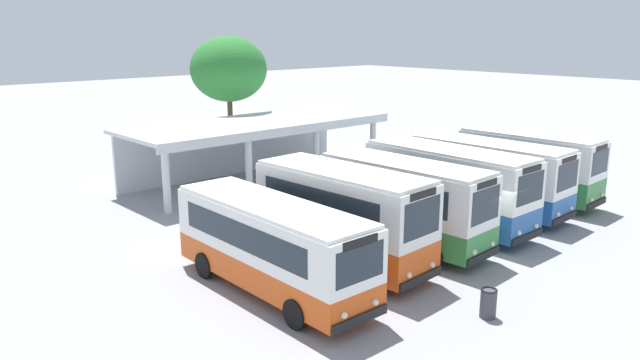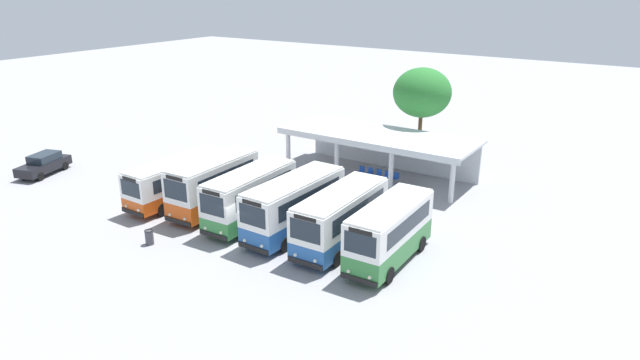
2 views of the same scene
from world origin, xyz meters
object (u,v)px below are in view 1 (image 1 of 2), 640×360
at_px(city_bus_fourth_amber, 448,184).
at_px(waiting_chair_fourth_seat, 289,170).
at_px(city_bus_fifth_blue, 488,174).
at_px(waiting_chair_fifth_seat, 298,168).
at_px(waiting_chair_second_from_end, 269,174).
at_px(city_bus_far_end_green, 529,164).
at_px(city_bus_middle_cream, 404,200).
at_px(city_bus_second_in_row, 343,214).
at_px(waiting_chair_middle_seat, 279,172).
at_px(litter_bin_apron, 488,303).
at_px(city_bus_nearest_orange, 272,243).
at_px(waiting_chair_end_by_column, 260,177).

xyz_separation_m(city_bus_fourth_amber, waiting_chair_fourth_seat, (0.49, 11.19, -1.37)).
xyz_separation_m(city_bus_fifth_blue, waiting_chair_fifth_seat, (-2.01, 11.16, -1.31)).
distance_m(waiting_chair_second_from_end, waiting_chair_fifth_seat, 2.17).
relative_size(city_bus_fifth_blue, waiting_chair_fifth_seat, 8.79).
distance_m(city_bus_fourth_amber, city_bus_far_end_green, 6.45).
xyz_separation_m(city_bus_fourth_amber, city_bus_far_end_green, (6.45, -0.16, -0.03)).
relative_size(city_bus_fifth_blue, waiting_chair_second_from_end, 8.79).
bearing_deg(city_bus_far_end_green, city_bus_middle_cream, -179.39).
relative_size(city_bus_second_in_row, city_bus_middle_cream, 0.96).
relative_size(waiting_chair_middle_seat, litter_bin_apron, 0.96).
xyz_separation_m(city_bus_nearest_orange, waiting_chair_middle_seat, (9.44, 11.43, -1.15)).
distance_m(city_bus_second_in_row, waiting_chair_end_by_column, 12.31).
height_order(city_bus_fourth_amber, city_bus_far_end_green, city_bus_fourth_amber).
relative_size(city_bus_middle_cream, waiting_chair_end_by_column, 8.43).
xyz_separation_m(city_bus_nearest_orange, waiting_chair_second_from_end, (8.71, 11.38, -1.15)).
height_order(city_bus_middle_cream, city_bus_fourth_amber, city_bus_fourth_amber).
bearing_deg(waiting_chair_fifth_seat, city_bus_nearest_orange, -133.54).
xyz_separation_m(city_bus_middle_cream, waiting_chair_fourth_seat, (3.71, 11.45, -1.34)).
bearing_deg(city_bus_fifth_blue, waiting_chair_end_by_column, 113.95).
distance_m(city_bus_fourth_amber, litter_bin_apron, 8.65).
xyz_separation_m(city_bus_second_in_row, litter_bin_apron, (0.33, -5.79, -1.50)).
distance_m(city_bus_second_in_row, waiting_chair_fifth_seat, 13.80).
distance_m(city_bus_nearest_orange, waiting_chair_end_by_column, 13.90).
bearing_deg(waiting_chair_end_by_column, city_bus_far_end_green, -54.19).
relative_size(waiting_chair_end_by_column, waiting_chair_middle_seat, 1.00).
height_order(city_bus_middle_cream, litter_bin_apron, city_bus_middle_cream).
bearing_deg(city_bus_nearest_orange, city_bus_far_end_green, 0.21).
xyz_separation_m(waiting_chair_second_from_end, waiting_chair_fourth_seat, (1.44, 0.03, 0.00)).
bearing_deg(waiting_chair_middle_seat, waiting_chair_fourth_seat, -2.12).
relative_size(city_bus_fifth_blue, litter_bin_apron, 8.40).
bearing_deg(city_bus_middle_cream, city_bus_fourth_amber, 4.57).
distance_m(city_bus_nearest_orange, city_bus_fifth_blue, 12.89).
height_order(city_bus_fifth_blue, waiting_chair_fourth_seat, city_bus_fifth_blue).
distance_m(waiting_chair_second_from_end, waiting_chair_fourth_seat, 1.44).
height_order(waiting_chair_middle_seat, litter_bin_apron, litter_bin_apron).
bearing_deg(city_bus_nearest_orange, city_bus_middle_cream, -0.38).
height_order(city_bus_second_in_row, waiting_chair_second_from_end, city_bus_second_in_row).
bearing_deg(city_bus_fourth_amber, waiting_chair_fourth_seat, 87.48).
relative_size(city_bus_far_end_green, waiting_chair_middle_seat, 8.12).
bearing_deg(city_bus_second_in_row, city_bus_fifth_blue, 1.39).
distance_m(city_bus_second_in_row, waiting_chair_second_from_end, 12.67).
height_order(city_bus_fourth_amber, waiting_chair_middle_seat, city_bus_fourth_amber).
relative_size(city_bus_nearest_orange, city_bus_fifth_blue, 1.07).
bearing_deg(waiting_chair_second_from_end, city_bus_fifth_blue, -69.38).
bearing_deg(litter_bin_apron, waiting_chair_middle_seat, 71.09).
bearing_deg(city_bus_far_end_green, waiting_chair_second_from_end, 123.16).
relative_size(city_bus_fifth_blue, city_bus_far_end_green, 1.08).
distance_m(city_bus_fifth_blue, waiting_chair_end_by_column, 12.13).
relative_size(waiting_chair_fourth_seat, litter_bin_apron, 0.96).
relative_size(city_bus_nearest_orange, waiting_chair_end_by_column, 9.40).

